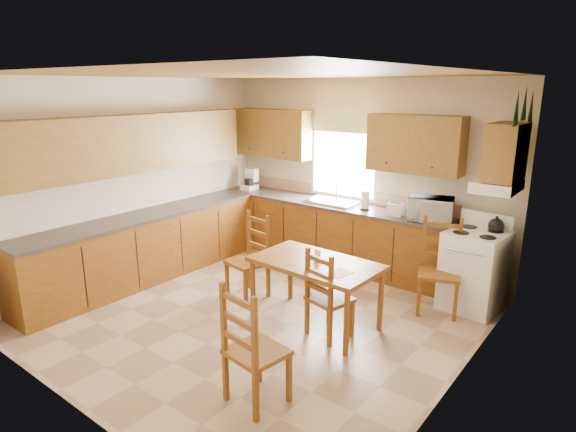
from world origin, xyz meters
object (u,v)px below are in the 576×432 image
Objects in this scene: microwave at (431,209)px; chair_far_right at (439,268)px; chair_near_left at (257,344)px; chair_near_right at (330,293)px; dining_table at (315,293)px; stove at (474,271)px; chair_far_left at (247,257)px.

microwave is 0.89m from chair_far_right.
chair_near_left reaches higher than chair_near_right.
stove is at bearing 51.70° from dining_table.
chair_near_left reaches higher than dining_table.
stove is 1.84× the size of microwave.
microwave is 1.95m from dining_table.
stove is 1.88m from chair_near_right.
microwave is 0.46× the size of chair_far_right.
chair_far_left reaches higher than dining_table.
chair_near_left is at bearing -35.93° from chair_far_left.
chair_far_left is at bearing 177.63° from dining_table.
chair_near_right is 1.38m from chair_far_left.
chair_near_right is 0.92× the size of chair_far_left.
chair_far_right reaches higher than stove.
dining_table is 1.43× the size of chair_near_right.
chair_far_left is (-2.35, -1.40, 0.06)m from stove.
stove is at bearing -34.99° from microwave.
stove is 0.85× the size of chair_far_right.
chair_far_right is at bearing -94.72° from chair_near_left.
chair_near_right is at bearing -115.93° from stove.
chair_near_left is 1.10× the size of chair_near_right.
chair_far_left is 0.96× the size of chair_far_right.
chair_near_left is (-0.86, -2.92, 0.07)m from stove.
chair_far_left is at bearing -143.47° from stove.
dining_table is 0.32m from chair_near_right.
chair_near_left is at bearing 108.41° from chair_near_right.
chair_near_right is at bearing -139.39° from chair_far_right.
chair_far_left is at bearing -173.22° from chair_far_right.
dining_table is 1.50m from chair_near_left.
chair_far_right is at bearing -122.83° from stove.
microwave is 3.21m from chair_near_left.
microwave reaches higher than chair_far_left.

